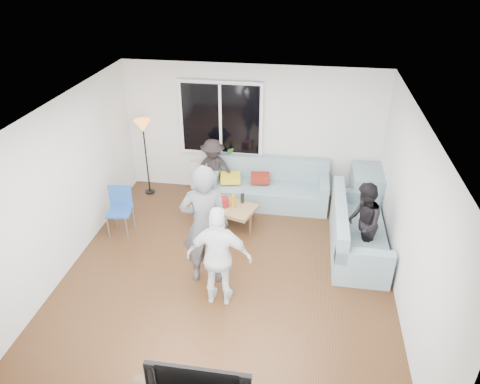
% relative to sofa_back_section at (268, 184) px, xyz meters
% --- Properties ---
extents(floor, '(5.00, 5.50, 0.04)m').
position_rel_sofa_back_section_xyz_m(floor, '(-0.39, -2.27, -0.45)').
color(floor, '#56351C').
rests_on(floor, ground).
extents(ceiling, '(5.00, 5.50, 0.04)m').
position_rel_sofa_back_section_xyz_m(ceiling, '(-0.39, -2.27, 2.20)').
color(ceiling, white).
rests_on(ceiling, ground).
extents(wall_back, '(5.00, 0.04, 2.60)m').
position_rel_sofa_back_section_xyz_m(wall_back, '(-0.39, 0.50, 0.88)').
color(wall_back, silver).
rests_on(wall_back, ground).
extents(wall_front, '(5.00, 0.04, 2.60)m').
position_rel_sofa_back_section_xyz_m(wall_front, '(-0.39, -5.04, 0.88)').
color(wall_front, silver).
rests_on(wall_front, ground).
extents(wall_left, '(0.04, 5.50, 2.60)m').
position_rel_sofa_back_section_xyz_m(wall_left, '(-2.91, -2.27, 0.88)').
color(wall_left, silver).
rests_on(wall_left, ground).
extents(wall_right, '(0.04, 5.50, 2.60)m').
position_rel_sofa_back_section_xyz_m(wall_right, '(2.13, -2.27, 0.88)').
color(wall_right, silver).
rests_on(wall_right, ground).
extents(window_frame, '(1.62, 0.06, 1.47)m').
position_rel_sofa_back_section_xyz_m(window_frame, '(-0.99, 0.42, 1.12)').
color(window_frame, white).
rests_on(window_frame, wall_back).
extents(window_glass, '(1.50, 0.02, 1.35)m').
position_rel_sofa_back_section_xyz_m(window_glass, '(-0.99, 0.38, 1.12)').
color(window_glass, black).
rests_on(window_glass, window_frame).
extents(window_mullion, '(0.05, 0.03, 1.35)m').
position_rel_sofa_back_section_xyz_m(window_mullion, '(-0.99, 0.37, 1.12)').
color(window_mullion, white).
rests_on(window_mullion, window_frame).
extents(radiator, '(1.30, 0.12, 0.62)m').
position_rel_sofa_back_section_xyz_m(radiator, '(-0.99, 0.38, -0.11)').
color(radiator, silver).
rests_on(radiator, floor).
extents(potted_plant, '(0.23, 0.19, 0.37)m').
position_rel_sofa_back_section_xyz_m(potted_plant, '(-0.83, 0.35, 0.38)').
color(potted_plant, '#275B24').
rests_on(potted_plant, radiator).
extents(vase, '(0.16, 0.16, 0.15)m').
position_rel_sofa_back_section_xyz_m(vase, '(-1.09, 0.35, 0.27)').
color(vase, white).
rests_on(vase, radiator).
extents(sofa_back_section, '(2.30, 0.85, 0.85)m').
position_rel_sofa_back_section_xyz_m(sofa_back_section, '(0.00, 0.00, 0.00)').
color(sofa_back_section, gray).
rests_on(sofa_back_section, floor).
extents(sofa_right_section, '(2.00, 0.85, 0.85)m').
position_rel_sofa_back_section_xyz_m(sofa_right_section, '(1.63, -1.28, 0.00)').
color(sofa_right_section, gray).
rests_on(sofa_right_section, floor).
extents(sofa_corner, '(0.85, 0.85, 0.85)m').
position_rel_sofa_back_section_xyz_m(sofa_corner, '(1.99, 0.00, 0.00)').
color(sofa_corner, gray).
rests_on(sofa_corner, floor).
extents(cushion_yellow, '(0.43, 0.38, 0.14)m').
position_rel_sofa_back_section_xyz_m(cushion_yellow, '(-0.74, -0.02, 0.09)').
color(cushion_yellow, yellow).
rests_on(cushion_yellow, sofa_back_section).
extents(cushion_red, '(0.40, 0.35, 0.13)m').
position_rel_sofa_back_section_xyz_m(cushion_red, '(-0.17, 0.06, 0.09)').
color(cushion_red, maroon).
rests_on(cushion_red, sofa_back_section).
extents(coffee_table, '(1.23, 0.91, 0.40)m').
position_rel_sofa_back_section_xyz_m(coffee_table, '(-0.70, -0.87, -0.22)').
color(coffee_table, '#9B7C4B').
rests_on(coffee_table, floor).
extents(pitcher, '(0.17, 0.17, 0.17)m').
position_rel_sofa_back_section_xyz_m(pitcher, '(-0.69, -0.92, 0.06)').
color(pitcher, maroon).
rests_on(pitcher, coffee_table).
extents(side_chair, '(0.46, 0.46, 0.86)m').
position_rel_sofa_back_section_xyz_m(side_chair, '(-2.44, -1.43, 0.01)').
color(side_chair, '#224E96').
rests_on(side_chair, floor).
extents(floor_lamp, '(0.32, 0.32, 1.56)m').
position_rel_sofa_back_section_xyz_m(floor_lamp, '(-2.44, 0.05, 0.36)').
color(floor_lamp, orange).
rests_on(floor_lamp, floor).
extents(player_left, '(0.76, 0.56, 1.93)m').
position_rel_sofa_back_section_xyz_m(player_left, '(-0.69, -2.40, 0.54)').
color(player_left, '#494A4E').
rests_on(player_left, floor).
extents(player_right, '(0.91, 0.38, 1.55)m').
position_rel_sofa_back_section_xyz_m(player_right, '(-0.39, -2.84, 0.35)').
color(player_right, silver).
rests_on(player_right, floor).
extents(spectator_right, '(0.52, 0.66, 1.36)m').
position_rel_sofa_back_section_xyz_m(spectator_right, '(1.63, -1.54, 0.26)').
color(spectator_right, black).
rests_on(spectator_right, floor).
extents(spectator_back, '(0.83, 0.49, 1.26)m').
position_rel_sofa_back_section_xyz_m(spectator_back, '(-1.09, 0.03, 0.21)').
color(spectator_back, black).
rests_on(spectator_back, floor).
extents(television, '(1.04, 0.14, 0.60)m').
position_rel_sofa_back_section_xyz_m(television, '(-0.20, -4.77, 0.32)').
color(television, black).
rests_on(television, tv_console).
extents(bottle_a, '(0.07, 0.07, 0.23)m').
position_rel_sofa_back_section_xyz_m(bottle_a, '(-0.99, -0.78, 0.09)').
color(bottle_a, '#C6770B').
rests_on(bottle_a, coffee_table).
extents(bottle_e, '(0.07, 0.07, 0.18)m').
position_rel_sofa_back_section_xyz_m(bottle_e, '(-0.39, -0.73, 0.07)').
color(bottle_e, black).
rests_on(bottle_e, coffee_table).
extents(bottle_d, '(0.07, 0.07, 0.25)m').
position_rel_sofa_back_section_xyz_m(bottle_d, '(-0.52, -0.92, 0.10)').
color(bottle_d, '#CA8E12').
rests_on(bottle_d, coffee_table).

